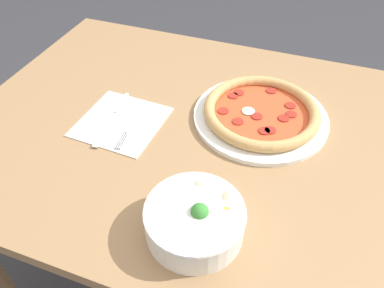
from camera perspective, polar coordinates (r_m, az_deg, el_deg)
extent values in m
cube|color=#99724C|center=(0.87, 8.15, -0.09)|extent=(1.35, 0.83, 0.03)
cylinder|color=olive|center=(1.55, -12.23, 3.30)|extent=(0.06, 0.06, 0.73)
cylinder|color=white|center=(0.92, 10.38, 4.10)|extent=(0.32, 0.32, 0.01)
torus|color=tan|center=(0.91, 10.53, 5.02)|extent=(0.28, 0.28, 0.03)
cylinder|color=#D14C28|center=(0.91, 10.45, 4.53)|extent=(0.24, 0.24, 0.01)
cylinder|color=maroon|center=(0.86, 10.95, 1.97)|extent=(0.03, 0.03, 0.00)
cylinder|color=maroon|center=(0.90, 9.86, 4.17)|extent=(0.03, 0.03, 0.00)
cylinder|color=maroon|center=(0.90, 4.79, 5.05)|extent=(0.03, 0.03, 0.00)
cylinder|color=maroon|center=(0.90, 13.80, 3.82)|extent=(0.03, 0.03, 0.00)
cylinder|color=maroon|center=(0.88, 7.01, 3.42)|extent=(0.03, 0.03, 0.00)
cylinder|color=maroon|center=(0.92, 14.88, 4.39)|extent=(0.03, 0.03, 0.00)
cylinder|color=maroon|center=(0.86, 11.85, 2.08)|extent=(0.03, 0.03, 0.00)
cylinder|color=maroon|center=(0.95, 14.75, 5.69)|extent=(0.03, 0.03, 0.00)
cylinder|color=maroon|center=(0.99, 11.98, 7.95)|extent=(0.03, 0.03, 0.00)
cylinder|color=maroon|center=(0.95, 6.30, 7.32)|extent=(0.03, 0.03, 0.00)
cylinder|color=maroon|center=(0.97, 7.16, 7.77)|extent=(0.03, 0.03, 0.00)
ellipsoid|color=silver|center=(0.91, 8.57, 5.00)|extent=(0.03, 0.03, 0.01)
cylinder|color=white|center=(0.67, 0.40, -11.62)|extent=(0.18, 0.18, 0.06)
torus|color=white|center=(0.65, 0.41, -10.33)|extent=(0.18, 0.18, 0.01)
ellipsoid|color=tan|center=(0.69, -0.62, -6.50)|extent=(0.04, 0.04, 0.02)
ellipsoid|color=tan|center=(0.68, 5.01, -7.97)|extent=(0.04, 0.04, 0.02)
ellipsoid|color=tan|center=(0.63, 3.11, -13.82)|extent=(0.04, 0.04, 0.02)
ellipsoid|color=tan|center=(0.64, 5.20, -12.95)|extent=(0.03, 0.04, 0.02)
ellipsoid|color=#998466|center=(0.62, -0.94, -15.76)|extent=(0.02, 0.03, 0.02)
ellipsoid|color=#998466|center=(0.63, 4.31, -13.27)|extent=(0.03, 0.03, 0.02)
ellipsoid|color=tan|center=(0.67, 5.12, -8.29)|extent=(0.03, 0.03, 0.02)
ellipsoid|color=tan|center=(0.69, 0.77, -6.46)|extent=(0.04, 0.04, 0.02)
sphere|color=#388433|center=(0.64, 1.17, -10.31)|extent=(0.03, 0.03, 0.03)
ellipsoid|color=yellow|center=(0.66, 5.25, -10.19)|extent=(0.04, 0.02, 0.02)
cube|color=white|center=(0.91, -10.74, 3.36)|extent=(0.20, 0.20, 0.00)
cube|color=silver|center=(0.92, -8.60, 4.24)|extent=(0.02, 0.13, 0.00)
cube|color=silver|center=(0.86, -11.01, 0.56)|extent=(0.01, 0.05, 0.00)
cube|color=silver|center=(0.86, -10.75, 0.52)|extent=(0.01, 0.05, 0.00)
cube|color=silver|center=(0.86, -10.48, 0.47)|extent=(0.01, 0.05, 0.00)
cube|color=silver|center=(0.85, -10.22, 0.43)|extent=(0.01, 0.05, 0.00)
cube|color=silver|center=(0.96, -10.69, 6.13)|extent=(0.02, 0.08, 0.01)
cube|color=silver|center=(0.89, -13.04, 2.19)|extent=(0.03, 0.12, 0.00)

